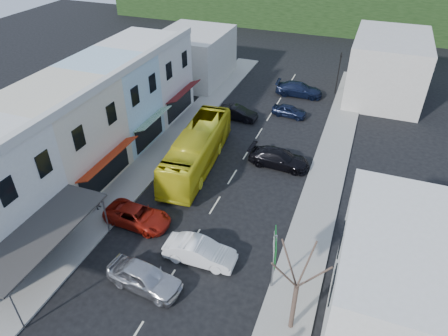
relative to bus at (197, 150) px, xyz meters
The scene contains 19 objects.
ground 9.38m from the bus, 68.00° to the right, with size 120.00×120.00×0.00m, color black.
sidewalk_left 4.52m from the bus, 160.57° to the left, with size 3.00×52.00×0.15m, color gray.
sidewalk_right 11.16m from the bus, ahead, with size 3.00×52.00×0.15m, color gray.
shopfront_row 10.01m from the bus, 158.39° to the right, with size 8.25×30.00×8.00m.
right_building 21.26m from the bus, 36.55° to the right, with size 8.00×9.00×8.00m, color silver.
distant_block_left 20.36m from the bus, 114.86° to the left, with size 8.00×10.00×6.00m, color #B7B2A8.
distant_block_right 25.92m from the bus, 55.97° to the left, with size 8.00×12.00×7.00m, color #B7B2A8.
bus is the anchor object (origin of this frame).
car_silver 13.50m from the bus, 79.91° to the right, with size 1.80×4.40×1.40m, color #B4B4BA.
car_white 11.19m from the bus, 65.39° to the right, with size 1.80×4.40×1.40m, color white.
car_red 8.56m from the bus, 96.67° to the right, with size 1.90×4.60×1.40m, color maroon.
car_black_near 7.20m from the bus, 20.32° to the left, with size 1.84×4.50×1.40m, color black.
car_navy_mid 13.37m from the bus, 66.05° to the left, with size 1.80×4.40×1.40m, color black.
car_black_far 9.66m from the bus, 87.84° to the left, with size 1.80×4.40×1.40m, color black.
car_navy_far 18.67m from the bus, 73.58° to the left, with size 1.84×4.50×1.40m, color black.
pedestrian_left 9.40m from the bus, 119.46° to the right, with size 0.60×0.40×1.70m, color black.
direction_sign 14.34m from the bus, 48.01° to the right, with size 0.73×1.95×4.36m, color #0E551D, non-canonical shape.
street_tree 17.29m from the bus, 48.87° to the right, with size 2.73×2.73×6.93m, color #3A2A22, non-canonical shape.
traffic_signal 22.21m from the bus, 65.32° to the left, with size 0.78×1.10×5.00m, color black, non-canonical shape.
Camera 1 is at (9.05, -18.04, 19.85)m, focal length 32.00 mm.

